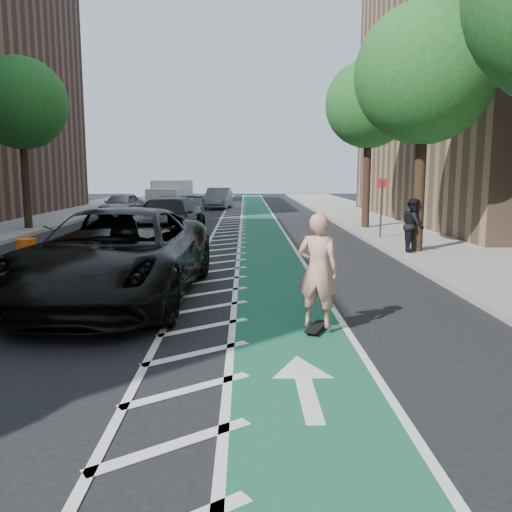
{
  "coord_description": "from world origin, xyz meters",
  "views": [
    {
      "loc": [
        2.24,
        -9.3,
        2.73
      ],
      "look_at": [
        2.44,
        1.18,
        1.1
      ],
      "focal_mm": 38.0,
      "sensor_mm": 36.0,
      "label": 1
    }
  ],
  "objects_px": {
    "skateboarder": "(318,270)",
    "barrel_a": "(27,256)",
    "suv_far": "(167,219)",
    "suv_near": "(117,255)"
  },
  "relations": [
    {
      "from": "suv_near",
      "to": "barrel_a",
      "type": "xyz_separation_m",
      "value": [
        -3.29,
        3.41,
        -0.55
      ]
    },
    {
      "from": "suv_far",
      "to": "barrel_a",
      "type": "bearing_deg",
      "value": -105.44
    },
    {
      "from": "barrel_a",
      "to": "skateboarder",
      "type": "bearing_deg",
      "value": -38.93
    },
    {
      "from": "skateboarder",
      "to": "suv_far",
      "type": "distance_m",
      "value": 13.71
    },
    {
      "from": "suv_near",
      "to": "barrel_a",
      "type": "distance_m",
      "value": 4.77
    },
    {
      "from": "suv_near",
      "to": "barrel_a",
      "type": "bearing_deg",
      "value": 137.11
    },
    {
      "from": "skateboarder",
      "to": "suv_far",
      "type": "height_order",
      "value": "skateboarder"
    },
    {
      "from": "skateboarder",
      "to": "suv_far",
      "type": "relative_size",
      "value": 0.33
    },
    {
      "from": "skateboarder",
      "to": "barrel_a",
      "type": "relative_size",
      "value": 2.14
    },
    {
      "from": "skateboarder",
      "to": "barrel_a",
      "type": "height_order",
      "value": "skateboarder"
    }
  ]
}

